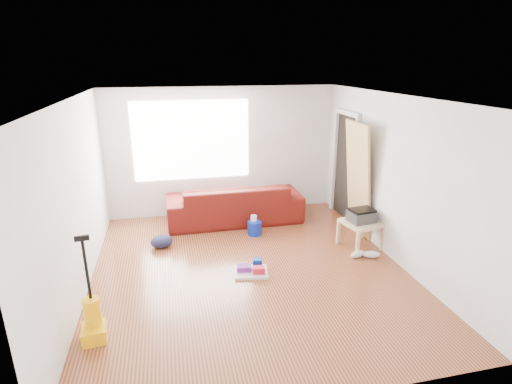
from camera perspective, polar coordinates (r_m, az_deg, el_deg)
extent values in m
cube|color=#582B18|center=(6.04, -0.96, -11.03)|extent=(4.50, 5.00, 0.01)
cube|color=silver|center=(5.29, -1.11, 13.31)|extent=(4.50, 5.00, 0.01)
cube|color=silver|center=(7.92, -4.74, 5.77)|extent=(4.50, 0.01, 2.50)
cube|color=silver|center=(3.34, 7.99, -12.74)|extent=(4.50, 0.01, 2.50)
cube|color=silver|center=(5.56, -24.36, -1.30)|extent=(0.01, 5.00, 2.50)
cube|color=silver|center=(6.37, 19.22, 1.68)|extent=(0.01, 5.00, 2.50)
cube|color=white|center=(7.79, -9.18, 7.27)|extent=(2.20, 0.01, 1.50)
cube|color=silver|center=(7.46, 13.82, 2.53)|extent=(0.06, 0.08, 2.00)
cube|color=silver|center=(8.25, 11.08, 4.21)|extent=(0.06, 0.08, 2.00)
cube|color=silver|center=(7.66, 12.92, 10.95)|extent=(0.06, 0.98, 0.08)
cube|color=black|center=(7.86, 12.61, 3.42)|extent=(0.01, 0.86, 1.98)
imported|color=#541008|center=(7.79, -3.06, -4.05)|extent=(2.54, 0.99, 0.74)
cube|color=black|center=(8.13, 0.40, -2.85)|extent=(0.72, 0.52, 0.02)
cube|color=black|center=(8.06, 0.40, -1.51)|extent=(0.72, 0.52, 0.02)
cylinder|color=black|center=(7.84, -0.94, -2.93)|extent=(0.02, 0.02, 0.24)
cylinder|color=black|center=(8.10, -1.93, -2.24)|extent=(0.02, 0.02, 0.24)
cylinder|color=black|center=(8.10, 2.73, -2.23)|extent=(0.02, 0.02, 0.24)
cylinder|color=black|center=(8.35, 1.66, -1.58)|extent=(0.02, 0.02, 0.24)
imported|color=black|center=(8.00, 0.41, -0.42)|extent=(0.52, 0.07, 0.30)
cube|color=tan|center=(6.77, 14.79, -4.28)|extent=(0.66, 0.66, 0.05)
cube|color=tan|center=(6.54, 14.32, -7.27)|extent=(0.05, 0.05, 0.40)
cube|color=tan|center=(6.89, 11.68, -5.69)|extent=(0.05, 0.05, 0.40)
cube|color=tan|center=(6.85, 17.63, -6.36)|extent=(0.05, 0.05, 0.40)
cube|color=tan|center=(7.19, 14.93, -4.91)|extent=(0.05, 0.05, 0.40)
cube|color=#313131|center=(6.73, 14.87, -3.38)|extent=(0.45, 0.37, 0.18)
cube|color=black|center=(6.69, 14.95, -2.52)|extent=(0.41, 0.32, 0.04)
cylinder|color=#0A229F|center=(7.17, -0.21, -6.09)|extent=(0.30, 0.30, 0.25)
cylinder|color=white|center=(7.13, -0.32, -4.69)|extent=(0.11, 0.11, 0.10)
cube|color=silver|center=(5.94, -0.71, -11.37)|extent=(0.53, 0.46, 0.04)
cube|color=red|center=(5.86, 0.39, -11.06)|extent=(0.19, 0.14, 0.10)
cube|color=#672185|center=(5.94, -1.73, -10.76)|extent=(0.23, 0.19, 0.08)
cube|color=#092F99|center=(6.00, 0.19, -10.09)|extent=(0.15, 0.14, 0.13)
ellipsoid|color=#111634|center=(6.90, -13.26, -7.65)|extent=(0.42, 0.36, 0.20)
ellipsoid|color=silver|center=(6.56, 14.32, -8.59)|extent=(0.30, 0.21, 0.11)
ellipsoid|color=silver|center=(6.60, 16.16, -8.58)|extent=(0.30, 0.19, 0.11)
cube|color=#FFB407|center=(5.03, -22.10, -18.15)|extent=(0.29, 0.32, 0.17)
cylinder|color=#FFB407|center=(4.93, -22.36, -15.54)|extent=(0.18, 0.18, 0.32)
cylinder|color=black|center=(4.71, -23.06, -10.20)|extent=(0.03, 0.03, 0.69)
cube|color=black|center=(4.55, -23.64, -6.06)|extent=(0.15, 0.05, 0.06)
cube|color=#B28B4A|center=(7.48, 13.79, -5.57)|extent=(0.25, 0.80, 1.99)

